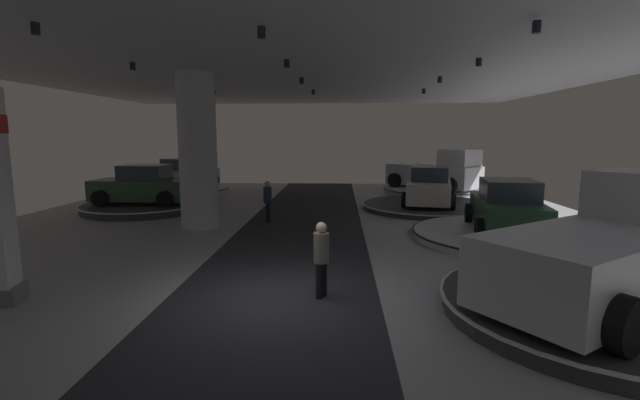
% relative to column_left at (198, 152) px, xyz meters
% --- Properties ---
extents(ground, '(24.00, 44.00, 0.06)m').
position_rel_column_left_xyz_m(ground, '(3.71, -6.94, -2.77)').
color(ground, '#B2B2B7').
extents(ceiling_with_spotlights, '(24.00, 44.00, 0.39)m').
position_rel_column_left_xyz_m(ceiling_with_spotlights, '(3.71, -6.94, 2.80)').
color(ceiling_with_spotlights, silver).
extents(column_left, '(1.35, 1.35, 5.50)m').
position_rel_column_left_xyz_m(column_left, '(0.00, 0.00, 0.00)').
color(column_left, silver).
rests_on(column_left, ground).
extents(display_platform_near_right, '(5.68, 5.68, 0.32)m').
position_rel_column_left_xyz_m(display_platform_near_right, '(9.85, -7.63, -2.57)').
color(display_platform_near_right, '#333338').
rests_on(display_platform_near_right, ground).
extents(pickup_truck_near_right, '(5.54, 4.77, 2.30)m').
position_rel_column_left_xyz_m(pickup_truck_near_right, '(10.11, -7.45, -1.49)').
color(pickup_truck_near_right, silver).
rests_on(pickup_truck_near_right, display_platform_near_right).
extents(display_platform_far_left, '(5.26, 5.26, 0.33)m').
position_rel_column_left_xyz_m(display_platform_far_left, '(-3.70, 3.49, -2.56)').
color(display_platform_far_left, '#333338').
rests_on(display_platform_far_left, ground).
extents(display_car_far_left, '(4.28, 2.30, 1.71)m').
position_rel_column_left_xyz_m(display_car_far_left, '(-3.67, 3.49, -1.65)').
color(display_car_far_left, '#2D5638').
rests_on(display_car_far_left, display_platform_far_left).
extents(display_platform_deep_left, '(4.99, 4.99, 0.32)m').
position_rel_column_left_xyz_m(display_platform_deep_left, '(-3.90, 9.46, -2.57)').
color(display_platform_deep_left, silver).
rests_on(display_platform_deep_left, ground).
extents(display_car_deep_left, '(3.38, 4.57, 1.71)m').
position_rel_column_left_xyz_m(display_car_deep_left, '(-3.91, 9.43, -1.66)').
color(display_car_deep_left, silver).
rests_on(display_car_deep_left, display_platform_deep_left).
extents(display_platform_deep_right, '(5.68, 5.68, 0.27)m').
position_rel_column_left_xyz_m(display_platform_deep_right, '(10.49, 10.27, -2.60)').
color(display_platform_deep_right, '#B7B7BC').
rests_on(display_platform_deep_right, ground).
extents(pickup_truck_deep_right, '(5.22, 5.25, 2.30)m').
position_rel_column_left_xyz_m(pickup_truck_deep_right, '(10.71, 10.04, -1.55)').
color(pickup_truck_deep_right, silver).
rests_on(pickup_truck_deep_right, display_platform_deep_right).
extents(display_platform_far_right, '(6.08, 6.08, 0.25)m').
position_rel_column_left_xyz_m(display_platform_far_right, '(9.16, 4.48, -2.61)').
color(display_platform_far_right, '#333338').
rests_on(display_platform_far_right, ground).
extents(display_car_far_right, '(2.95, 4.50, 1.71)m').
position_rel_column_left_xyz_m(display_car_far_right, '(9.16, 4.45, -1.73)').
color(display_car_far_right, silver).
rests_on(display_car_far_right, display_platform_far_right).
extents(display_platform_mid_right, '(5.92, 5.92, 0.25)m').
position_rel_column_left_xyz_m(display_platform_mid_right, '(10.42, -1.44, -2.61)').
color(display_platform_mid_right, silver).
rests_on(display_platform_mid_right, ground).
extents(display_car_mid_right, '(2.79, 4.45, 1.71)m').
position_rel_column_left_xyz_m(display_car_mid_right, '(10.42, -1.47, -1.74)').
color(display_car_mid_right, '#2D5638').
rests_on(display_car_mid_right, display_platform_mid_right).
extents(visitor_walking_near, '(0.32, 0.32, 1.59)m').
position_rel_column_left_xyz_m(visitor_walking_near, '(2.30, 1.09, -1.84)').
color(visitor_walking_near, black).
rests_on(visitor_walking_near, ground).
extents(visitor_walking_far, '(0.32, 0.32, 1.59)m').
position_rel_column_left_xyz_m(visitor_walking_far, '(4.70, -6.83, -1.84)').
color(visitor_walking_far, black).
rests_on(visitor_walking_far, ground).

